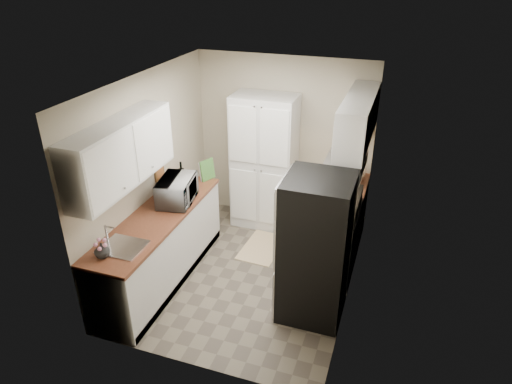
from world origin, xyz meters
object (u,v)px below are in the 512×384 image
Objects in this scene: refrigerator at (315,249)px; electric_range at (330,240)px; pantry_cabinet at (264,163)px; toaster_oven at (352,176)px; microwave at (177,190)px; wine_bottle at (182,176)px.

electric_range is at bearing 87.52° from refrigerator.
pantry_cabinet is 1.18× the size of refrigerator.
refrigerator is (1.14, -1.73, -0.15)m from pantry_cabinet.
pantry_cabinet is at bearing -173.35° from toaster_oven.
toaster_oven is (1.29, -0.07, 0.02)m from pantry_cabinet.
toaster_oven is (0.15, 1.65, 0.17)m from refrigerator.
microwave is (-1.89, -0.43, 0.60)m from electric_range.
wine_bottle is (-2.01, -0.05, 0.61)m from electric_range.
pantry_cabinet is 1.29m from wine_bottle.
refrigerator reaches higher than electric_range.
microwave is (-1.85, 0.37, 0.23)m from refrigerator.
electric_range is 2.03m from microwave.
pantry_cabinet is at bearing 141.78° from electric_range.
refrigerator is at bearing -111.60° from microwave.
refrigerator is 1.67m from toaster_oven.
wine_bottle is (-0.13, 0.38, 0.01)m from microwave.
wine_bottle is (-1.98, 0.75, 0.24)m from refrigerator.
electric_range is at bearing -87.45° from microwave.
pantry_cabinet is 1.77× the size of electric_range.
microwave is at bearing -117.66° from pantry_cabinet.
wine_bottle is at bearing -178.44° from electric_range.
pantry_cabinet is 5.86× the size of wine_bottle.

